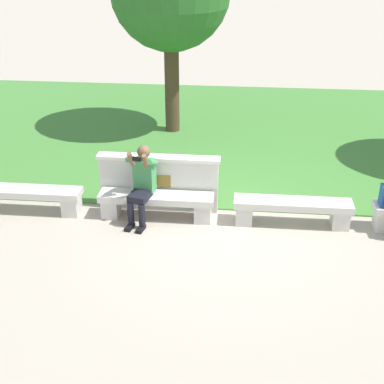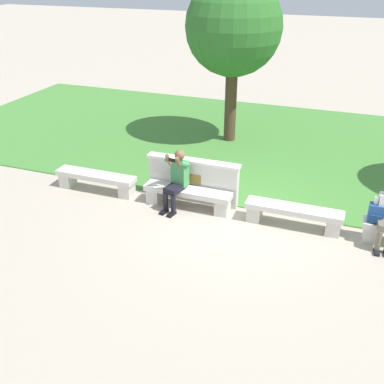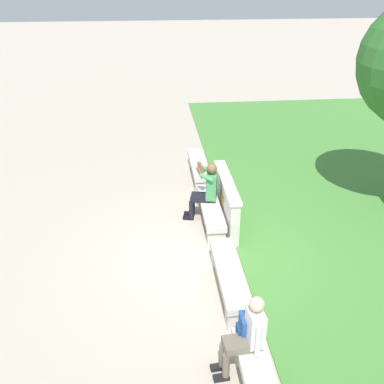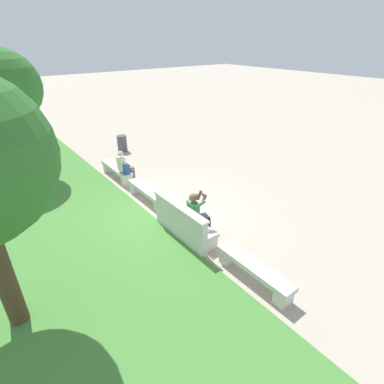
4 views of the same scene
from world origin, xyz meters
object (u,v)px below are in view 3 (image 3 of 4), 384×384
Objects in this scene: bench_main at (198,167)px; bench_mid at (229,277)px; backpack at (247,327)px; person_distant at (247,334)px; person_photographer at (206,188)px; bench_near at (210,211)px.

bench_main is 1.00× the size of bench_mid.
bench_mid is at bearing 178.85° from backpack.
bench_main is 6.13m from backpack.
person_distant is (1.69, -0.07, 0.37)m from bench_mid.
person_distant is (6.30, -0.07, 0.37)m from bench_main.
bench_main is at bearing 179.40° from person_distant.
person_photographer is (-2.52, -0.08, 0.44)m from bench_mid.
backpack is (3.82, -0.03, 0.33)m from bench_near.
bench_mid is 1.56× the size of person_distant.
bench_main is at bearing 177.93° from person_photographer.
bench_main is 1.56× the size of person_distant.
backpack is at bearing -1.15° from bench_mid.
bench_mid is at bearing 0.00° from bench_near.
person_distant reaches higher than bench_near.
person_distant is 0.18m from backpack.
person_photographer reaches higher than bench_near.
backpack reaches higher than bench_near.
person_distant reaches higher than bench_main.
person_distant is at bearing -2.24° from bench_mid.
bench_near is at bearing 180.00° from bench_mid.
person_photographer is at bearing -179.87° from person_distant.
bench_mid is (4.61, 0.00, 0.00)m from bench_main.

